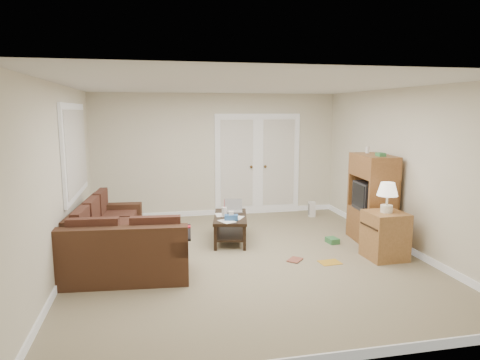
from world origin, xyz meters
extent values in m
plane|color=gray|center=(0.00, 0.00, 0.00)|extent=(5.50, 5.50, 0.00)
cube|color=silver|center=(0.00, 0.00, 2.50)|extent=(5.00, 5.50, 0.02)
cube|color=beige|center=(-2.50, 0.00, 1.25)|extent=(0.02, 5.50, 2.50)
cube|color=beige|center=(2.50, 0.00, 1.25)|extent=(0.02, 5.50, 2.50)
cube|color=beige|center=(0.00, 2.75, 1.25)|extent=(5.00, 0.02, 2.50)
cube|color=beige|center=(0.00, -2.75, 1.25)|extent=(5.00, 0.02, 2.50)
cube|color=silver|center=(0.40, 2.72, 1.02)|extent=(0.90, 0.04, 2.13)
cube|color=silver|center=(1.30, 2.72, 1.02)|extent=(0.90, 0.04, 2.13)
cube|color=white|center=(0.40, 2.69, 1.07)|extent=(0.68, 0.02, 1.80)
cube|color=white|center=(1.30, 2.69, 1.07)|extent=(0.68, 0.02, 1.80)
cube|color=silver|center=(-2.47, 1.00, 1.55)|extent=(0.04, 1.92, 1.42)
cube|color=white|center=(-2.44, 1.00, 1.55)|extent=(0.02, 1.74, 1.24)
cube|color=#472B1B|center=(-2.00, 0.66, 0.19)|extent=(0.98, 2.12, 0.38)
cube|color=#472B1B|center=(-2.30, 0.69, 0.57)|extent=(0.39, 2.07, 0.38)
cube|color=#472B1B|center=(-1.93, 1.58, 0.47)|extent=(0.82, 0.28, 0.20)
cube|color=#4D2A1F|center=(-1.93, 0.65, 0.43)|extent=(0.70, 2.01, 0.11)
cube|color=#472B1B|center=(-1.69, -0.40, 0.19)|extent=(1.67, 0.94, 0.38)
cube|color=#472B1B|center=(-1.72, -0.69, 0.57)|extent=(1.62, 0.35, 0.38)
cube|color=#472B1B|center=(-1.00, -0.46, 0.47)|extent=(0.28, 0.82, 0.20)
cube|color=#4D2A1F|center=(-1.69, -0.33, 0.43)|extent=(1.56, 0.66, 0.11)
cube|color=black|center=(-1.00, -0.46, 0.59)|extent=(0.35, 0.74, 0.03)
cube|color=#AB121F|center=(-0.98, -0.26, 0.60)|extent=(0.29, 0.13, 0.02)
cube|color=black|center=(-0.08, 0.89, 0.41)|extent=(0.73, 1.14, 0.05)
cube|color=black|center=(-0.08, 0.89, 0.14)|extent=(0.64, 1.05, 0.03)
cylinder|color=white|center=(-0.18, 0.86, 0.51)|extent=(0.09, 0.09, 0.15)
cylinder|color=#AB121F|center=(-0.18, 0.86, 0.66)|extent=(0.01, 0.01, 0.13)
cube|color=#2E5B96|center=(-0.11, 0.60, 0.48)|extent=(0.23, 0.15, 0.09)
cube|color=white|center=(-0.09, 0.79, 0.44)|extent=(0.45, 0.63, 0.00)
cube|color=brown|center=(2.20, 0.39, 0.27)|extent=(0.57, 0.94, 0.54)
cube|color=brown|center=(2.20, 0.39, 1.27)|extent=(0.57, 0.94, 0.36)
cube|color=black|center=(2.18, 0.39, 0.77)|extent=(0.48, 0.58, 0.45)
cube|color=black|center=(1.96, 0.41, 0.79)|extent=(0.05, 0.47, 0.36)
cube|color=#387C42|center=(2.18, 0.16, 1.48)|extent=(0.12, 0.17, 0.05)
cylinder|color=white|center=(2.22, 0.66, 1.50)|extent=(0.06, 0.06, 0.11)
cube|color=#9E6B3A|center=(1.99, -0.41, 0.35)|extent=(0.55, 0.55, 0.70)
cylinder|color=white|center=(1.99, -0.41, 0.75)|extent=(0.17, 0.17, 0.11)
cylinder|color=white|center=(1.99, -0.41, 0.88)|extent=(0.03, 0.03, 0.15)
cone|color=#EFE6CF|center=(1.99, -0.41, 1.04)|extent=(0.30, 0.30, 0.19)
cube|color=white|center=(1.87, 2.17, 0.16)|extent=(0.13, 0.11, 0.31)
cube|color=gold|center=(1.13, -0.42, 0.00)|extent=(0.32, 0.26, 0.01)
cube|color=#387C42|center=(1.55, 0.43, 0.04)|extent=(0.19, 0.23, 0.09)
imported|color=brown|center=(0.61, -0.18, 0.01)|extent=(0.29, 0.29, 0.02)
camera|label=1|loc=(-1.33, -5.89, 2.16)|focal=32.00mm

